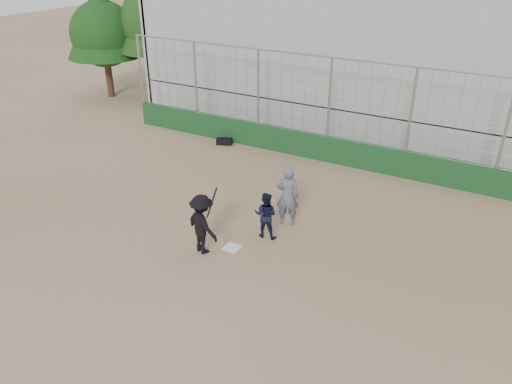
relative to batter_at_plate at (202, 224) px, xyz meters
The scene contains 10 objects.
ground 1.18m from the batter_at_plate, 39.22° to the left, with size 90.00×90.00×0.00m, color brown.
home_plate 1.18m from the batter_at_plate, 39.22° to the left, with size 0.44×0.44×0.02m, color white.
backstop 7.53m from the batter_at_plate, 85.28° to the left, with size 18.10×0.25×4.04m.
bleachers 12.64m from the batter_at_plate, 87.15° to the left, with size 20.25×6.70×6.98m.
tree_left 15.89m from the batter_at_plate, 132.06° to the left, with size 4.48×4.48×7.00m.
tree_right 16.56m from the batter_at_plate, 142.16° to the left, with size 3.84×3.84×6.00m.
batter_at_plate is the anchor object (origin of this frame).
catcher_crouched 1.93m from the batter_at_plate, 52.11° to the left, with size 0.77×0.63×1.00m.
umpire 2.84m from the batter_at_plate, 60.97° to the left, with size 0.69×0.46×1.71m, color #535A6A.
equipment_bag 7.98m from the batter_at_plate, 118.03° to the left, with size 0.70×0.51×0.32m.
Camera 1 is at (6.29, -9.97, 7.89)m, focal length 35.00 mm.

